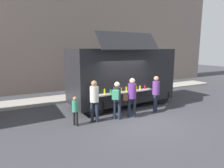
% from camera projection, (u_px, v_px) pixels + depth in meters
% --- Properties ---
extents(ground_plane, '(60.00, 60.00, 0.00)m').
position_uv_depth(ground_plane, '(138.00, 119.00, 8.53)').
color(ground_plane, '#38383D').
extents(curb_strip, '(28.00, 1.60, 0.15)m').
position_uv_depth(curb_strip, '(38.00, 102.00, 11.13)').
color(curb_strip, '#9E998E').
rests_on(curb_strip, ground).
extents(building_behind, '(32.00, 2.40, 10.24)m').
position_uv_depth(building_behind, '(40.00, 20.00, 14.10)').
color(building_behind, slate).
rests_on(building_behind, ground).
extents(food_truck_main, '(5.63, 3.04, 3.81)m').
position_uv_depth(food_truck_main, '(122.00, 75.00, 10.46)').
color(food_truck_main, black).
rests_on(food_truck_main, ground).
extents(trash_bin, '(0.60, 0.60, 0.96)m').
position_uv_depth(trash_bin, '(151.00, 84.00, 14.54)').
color(trash_bin, '#2D663A').
rests_on(trash_bin, ground).
extents(customer_front_ordering, '(0.57, 0.42, 1.78)m').
position_uv_depth(customer_front_ordering, '(132.00, 94.00, 8.60)').
color(customer_front_ordering, '#1D2436').
rests_on(customer_front_ordering, ground).
extents(customer_mid_with_backpack, '(0.51, 0.52, 1.66)m').
position_uv_depth(customer_mid_with_backpack, '(117.00, 97.00, 8.32)').
color(customer_mid_with_backpack, '#1E253A').
rests_on(customer_mid_with_backpack, ground).
extents(customer_rear_waiting, '(0.36, 0.36, 1.77)m').
position_uv_depth(customer_rear_waiting, '(94.00, 97.00, 8.06)').
color(customer_rear_waiting, '#202534').
rests_on(customer_rear_waiting, ground).
extents(customer_extra_browsing, '(0.36, 0.36, 1.77)m').
position_uv_depth(customer_extra_browsing, '(156.00, 91.00, 9.40)').
color(customer_extra_browsing, '#1D2238').
rests_on(customer_extra_browsing, ground).
extents(child_near_queue, '(0.24, 0.24, 1.19)m').
position_uv_depth(child_near_queue, '(75.00, 108.00, 7.69)').
color(child_near_queue, black).
rests_on(child_near_queue, ground).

